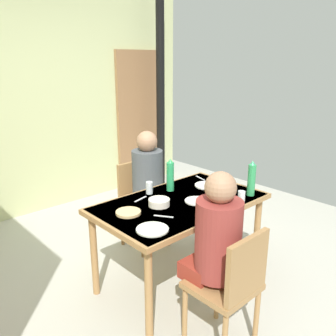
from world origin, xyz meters
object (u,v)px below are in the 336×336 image
object	(u,v)px
dining_table	(180,210)
chair_near_diner	(231,284)
serving_bowl_center	(159,202)
person_far_diner	(148,175)
water_bottle_green_far	(252,179)
person_near_diner	(217,237)
chair_far_diner	(140,199)
water_bottle_green_near	(170,176)

from	to	relation	value
dining_table	chair_near_diner	distance (m)	0.84
chair_near_diner	serving_bowl_center	distance (m)	0.87
dining_table	serving_bowl_center	distance (m)	0.22
chair_near_diner	person_far_diner	distance (m)	1.50
water_bottle_green_far	serving_bowl_center	xyz separation A→B (m)	(-0.73, 0.36, -0.12)
person_near_diner	chair_far_diner	bearing A→B (deg)	71.09
person_far_diner	dining_table	bearing A→B (deg)	73.90
person_near_diner	person_far_diner	size ratio (longest dim) A/B	1.00
water_bottle_green_near	water_bottle_green_far	distance (m)	0.70
water_bottle_green_near	chair_far_diner	bearing A→B (deg)	82.01
chair_far_diner	water_bottle_green_near	world-z (taller)	water_bottle_green_near
chair_near_diner	chair_far_diner	distance (m)	1.61
water_bottle_green_far	chair_near_diner	bearing A→B (deg)	-151.32
dining_table	person_near_diner	distance (m)	0.70
person_near_diner	serving_bowl_center	distance (m)	0.69
person_far_diner	serving_bowl_center	world-z (taller)	person_far_diner
chair_far_diner	serving_bowl_center	distance (m)	0.86
serving_bowl_center	person_far_diner	bearing A→B (deg)	57.40
water_bottle_green_near	water_bottle_green_far	xyz separation A→B (m)	(0.43, -0.55, 0.01)
chair_far_diner	person_near_diner	xyz separation A→B (m)	(-0.48, -1.40, 0.28)
water_bottle_green_near	serving_bowl_center	bearing A→B (deg)	-147.44
chair_far_diner	serving_bowl_center	xyz separation A→B (m)	(-0.37, -0.72, 0.28)
water_bottle_green_near	person_far_diner	bearing A→B (deg)	79.29
person_far_diner	chair_near_diner	bearing A→B (deg)	71.09
person_far_diner	serving_bowl_center	bearing A→B (deg)	57.40
person_near_diner	water_bottle_green_far	distance (m)	0.90
chair_near_diner	person_near_diner	size ratio (longest dim) A/B	1.13
dining_table	serving_bowl_center	world-z (taller)	serving_bowl_center
dining_table	chair_far_diner	world-z (taller)	chair_far_diner
dining_table	water_bottle_green_far	world-z (taller)	water_bottle_green_far
chair_near_diner	chair_far_diner	size ratio (longest dim) A/B	1.00
chair_near_diner	water_bottle_green_far	xyz separation A→B (m)	(0.83, 0.46, 0.40)
chair_near_diner	serving_bowl_center	bearing A→B (deg)	82.59
chair_far_diner	serving_bowl_center	world-z (taller)	chair_far_diner
chair_far_diner	serving_bowl_center	bearing A→B (deg)	62.60
chair_near_diner	person_near_diner	distance (m)	0.31
chair_far_diner	water_bottle_green_far	size ratio (longest dim) A/B	2.84
chair_near_diner	water_bottle_green_far	distance (m)	1.03
dining_table	person_near_diner	world-z (taller)	person_near_diner
person_near_diner	water_bottle_green_far	bearing A→B (deg)	20.97
water_bottle_green_far	serving_bowl_center	distance (m)	0.82
person_near_diner	person_far_diner	xyz separation A→B (m)	(0.48, 1.26, 0.00)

